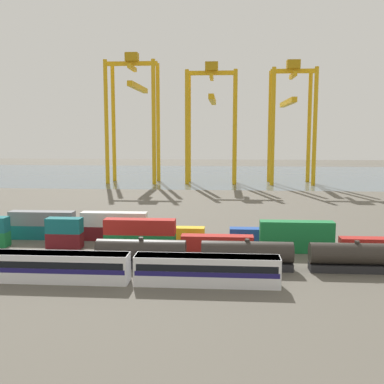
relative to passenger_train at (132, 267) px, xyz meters
name	(u,v)px	position (x,y,z in m)	size (l,w,h in m)	color
ground_plane	(221,208)	(10.99, 61.68, -2.14)	(420.00, 420.00, 0.00)	#5B564C
harbour_water	(223,175)	(10.99, 153.64, -2.14)	(400.00, 110.00, 0.01)	slate
passenger_train	(132,267)	(0.00, 0.00, 0.00)	(38.67, 3.14, 3.90)	silver
freight_tank_row	(356,257)	(30.92, 7.40, 0.00)	(75.29, 3.04, 4.50)	#232326
shipping_container_2	(65,240)	(-15.37, 17.79, -0.84)	(6.04, 2.44, 2.60)	maroon
shipping_container_3	(64,225)	(-15.37, 17.79, 1.76)	(6.04, 2.44, 2.60)	#146066
shipping_container_4	(140,242)	(-2.25, 17.79, -0.84)	(12.10, 2.44, 2.60)	#197538
shipping_container_5	(140,227)	(-2.25, 17.79, 1.76)	(12.10, 2.44, 2.60)	#AD211C
shipping_container_6	(217,243)	(10.87, 17.79, -0.84)	(12.10, 2.44, 2.60)	#AD211C
shipping_container_7	(296,244)	(23.99, 17.79, -0.84)	(12.10, 2.44, 2.60)	#197538
shipping_container_8	(297,229)	(23.99, 17.79, 1.76)	(12.10, 2.44, 2.60)	#197538
shipping_container_9	(377,246)	(37.11, 17.79, -0.84)	(12.10, 2.44, 2.60)	#AD211C
shipping_container_11	(43,232)	(-21.81, 24.06, -0.84)	(12.10, 2.44, 2.60)	#146066
shipping_container_12	(42,218)	(-21.81, 24.06, 1.76)	(12.10, 2.44, 2.60)	slate
shipping_container_13	(114,233)	(-8.20, 24.06, -0.84)	(12.10, 2.44, 2.60)	maroon
shipping_container_14	(114,219)	(-8.20, 24.06, 1.76)	(12.10, 2.44, 2.60)	silver
shipping_container_15	(188,234)	(5.42, 24.06, -0.84)	(6.04, 2.44, 2.60)	gold
shipping_container_16	(263,235)	(19.04, 24.06, -0.84)	(12.10, 2.44, 2.60)	#1C4299
gantry_crane_west	(134,104)	(-23.93, 123.33, 28.18)	(19.58, 35.89, 49.46)	gold
gantry_crane_central	(212,111)	(6.41, 124.19, 25.73)	(19.50, 39.83, 45.70)	gold
gantry_crane_east	(291,111)	(36.74, 124.01, 25.54)	(16.75, 39.61, 46.12)	gold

